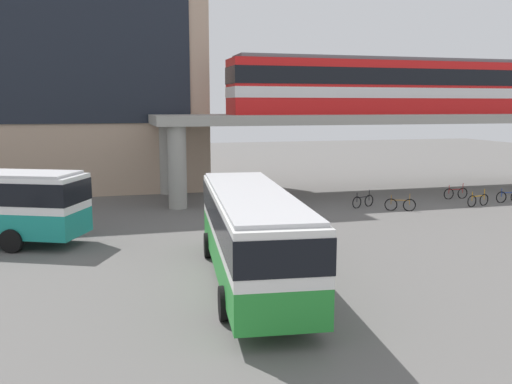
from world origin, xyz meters
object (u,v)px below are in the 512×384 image
at_px(bicycle_red, 456,193).
at_px(bicycle_orange, 478,200).
at_px(bus_main, 251,227).
at_px(bicycle_brown, 400,205).
at_px(bicycle_black, 363,201).
at_px(train, 384,86).
at_px(station_building, 7,63).
at_px(bicycle_blue, 509,197).

xyz_separation_m(bicycle_red, bicycle_orange, (-0.30, -2.66, 0.00)).
distance_m(bus_main, bicycle_brown, 15.79).
bearing_deg(bus_main, bicycle_black, 50.02).
relative_size(train, bicycle_brown, 13.17).
height_order(station_building, bicycle_brown, station_building).
distance_m(train, bicycle_blue, 11.01).
distance_m(train, bicycle_brown, 10.26).
bearing_deg(bus_main, bicycle_brown, 41.83).
xyz_separation_m(station_building, bicycle_blue, (31.03, -14.07, -8.70)).
relative_size(station_building, bicycle_orange, 15.44).
distance_m(bicycle_black, bicycle_brown, 2.25).
relative_size(station_building, train, 1.24).
distance_m(station_building, train, 26.64).
xyz_separation_m(train, bicycle_blue, (5.60, -6.31, -7.07)).
height_order(bicycle_red, bicycle_black, same).
height_order(bicycle_blue, bicycle_black, same).
height_order(bus_main, bicycle_orange, bus_main).
bearing_deg(bicycle_black, bicycle_blue, -5.18).
height_order(bicycle_orange, bicycle_brown, same).
bearing_deg(station_building, bicycle_black, -31.68).
bearing_deg(bicycle_blue, station_building, 155.61).
distance_m(bicycle_blue, bicycle_black, 9.69).
distance_m(station_building, bicycle_red, 32.23).
bearing_deg(bus_main, train, 51.00).
bearing_deg(station_building, bicycle_brown, -32.74).
distance_m(bicycle_red, bicycle_black, 7.32).
distance_m(station_building, bicycle_blue, 35.16).
height_order(bicycle_red, bicycle_orange, same).
bearing_deg(train, bicycle_red, -53.36).
distance_m(train, bus_main, 23.15).
distance_m(bicycle_red, bicycle_orange, 2.67).
height_order(bus_main, bicycle_red, bus_main).
relative_size(train, bicycle_orange, 12.50).
distance_m(bicycle_orange, bicycle_brown, 5.34).
relative_size(bicycle_blue, bicycle_orange, 1.02).
relative_size(train, bicycle_black, 13.00).
distance_m(train, bicycle_black, 9.80).
bearing_deg(bicycle_red, bicycle_brown, -154.06).
relative_size(train, bicycle_red, 12.30).
bearing_deg(bus_main, bicycle_red, 37.31).
height_order(station_building, bicycle_orange, station_building).
distance_m(bicycle_blue, bicycle_orange, 2.79).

